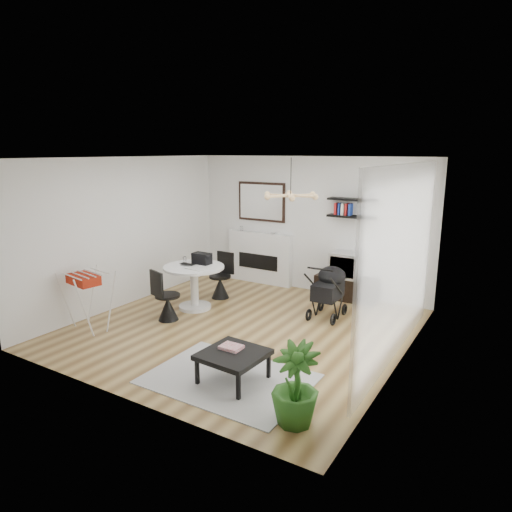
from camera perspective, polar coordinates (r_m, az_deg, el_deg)
The scene contains 25 objects.
floor at distance 7.48m, azimuth -1.85°, elevation -8.99°, with size 5.00×5.00×0.00m, color brown.
ceiling at distance 6.93m, azimuth -2.01°, elevation 12.17°, with size 5.00×5.00×0.00m, color white.
wall_back at distance 9.24m, azimuth 6.62°, elevation 3.90°, with size 5.00×5.00×0.00m, color white.
wall_left at distance 8.69m, azimuth -15.87°, elevation 2.91°, with size 5.00×5.00×0.00m, color white.
wall_right at distance 6.11m, azimuth 18.08°, elevation -1.39°, with size 5.00×5.00×0.00m, color white.
sheer_curtain at distance 6.32m, azimuth 17.63°, elevation -0.89°, with size 0.04×3.60×2.60m, color white.
fireplace at distance 9.80m, azimuth 0.49°, elevation 0.56°, with size 1.50×0.17×2.16m.
shelf_lower at distance 8.74m, azimuth 11.82°, elevation 4.85°, with size 0.90×0.25×0.04m, color black.
shelf_upper at distance 8.70m, azimuth 11.92°, elevation 6.93°, with size 0.90×0.25×0.04m, color black.
pendant_lamp at distance 6.87m, azimuth 4.35°, elevation 7.54°, with size 0.90×0.90×0.10m, color tan, non-canonical shape.
tv_console at distance 8.96m, azimuth 11.22°, elevation -3.97°, with size 1.19×0.41×0.44m, color black.
crt_tv at distance 8.84m, azimuth 11.19°, elevation -1.08°, with size 0.55×0.48×0.48m.
dining_table at distance 8.28m, azimuth -7.73°, elevation -3.07°, with size 1.09×1.09×0.79m.
laptop at distance 8.26m, azimuth -8.77°, elevation -1.12°, with size 0.30×0.19×0.02m, color black.
black_bag at distance 8.34m, azimuth -6.79°, elevation -0.30°, with size 0.33×0.20×0.20m, color black.
newspaper at distance 8.04m, azimuth -7.27°, elevation -1.51°, with size 0.36×0.30×0.01m, color silver.
drinking_glass at distance 8.48m, azimuth -8.91°, elevation -0.46°, with size 0.07×0.07×0.11m, color white.
chair_far at distance 8.90m, azimuth -4.44°, elevation -3.48°, with size 0.42×0.42×0.88m.
chair_near at distance 7.86m, azimuth -11.08°, elevation -5.96°, with size 0.46×0.47×0.89m.
drying_rack at distance 7.74m, azimuth -20.22°, elevation -5.13°, with size 0.73×0.69×0.94m.
stroller at distance 7.94m, azimuth 9.07°, elevation -4.62°, with size 0.50×0.81×0.97m.
rug at distance 5.95m, azimuth -3.45°, elevation -15.06°, with size 1.99×1.44×0.01m, color #ABABAB.
coffee_table at distance 5.74m, azimuth -2.87°, elevation -12.31°, with size 0.78×0.78×0.38m.
magazines at distance 5.81m, azimuth -3.10°, elevation -11.30°, with size 0.27×0.21×0.04m, color #B42D3E.
potted_plant at distance 4.91m, azimuth 4.93°, elevation -15.73°, with size 0.50×0.50×0.89m, color #275D1A.
Camera 1 is at (3.81, -5.79, 2.81)m, focal length 32.00 mm.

